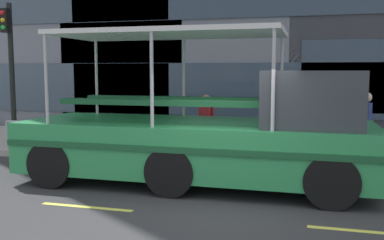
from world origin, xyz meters
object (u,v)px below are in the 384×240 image
(duck_tour_boat, at_px, (219,136))
(pedestrian_mid_left, at_px, (206,117))
(traffic_light_pole, at_px, (10,60))
(leaned_bicycle, at_px, (55,135))
(pedestrian_near_bow, at_px, (366,120))

(duck_tour_boat, bearing_deg, pedestrian_mid_left, 108.04)
(traffic_light_pole, bearing_deg, duck_tour_boat, -19.71)
(leaned_bicycle, distance_m, pedestrian_mid_left, 4.57)
(traffic_light_pole, xyz_separation_m, duck_tour_boat, (7.13, -2.55, -1.75))
(pedestrian_near_bow, xyz_separation_m, pedestrian_mid_left, (-4.31, 0.48, -0.08))
(leaned_bicycle, bearing_deg, duck_tour_boat, -22.79)
(leaned_bicycle, relative_size, duck_tour_boat, 0.18)
(leaned_bicycle, xyz_separation_m, pedestrian_mid_left, (4.44, 0.88, 0.60))
(leaned_bicycle, relative_size, pedestrian_near_bow, 1.00)
(pedestrian_mid_left, bearing_deg, pedestrian_near_bow, -6.39)
(traffic_light_pole, height_order, duck_tour_boat, traffic_light_pole)
(duck_tour_boat, relative_size, pedestrian_mid_left, 5.88)
(traffic_light_pole, bearing_deg, leaned_bicycle, -8.69)
(leaned_bicycle, bearing_deg, traffic_light_pole, 171.31)
(traffic_light_pole, distance_m, leaned_bicycle, 2.81)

